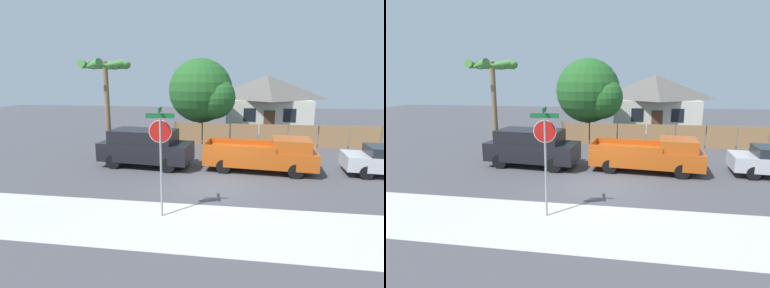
% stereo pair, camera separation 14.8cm
% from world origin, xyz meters
% --- Properties ---
extents(ground_plane, '(80.00, 80.00, 0.00)m').
position_xyz_m(ground_plane, '(0.00, 0.00, 0.00)').
color(ground_plane, '#47474C').
extents(sidewalk_strip, '(36.00, 3.20, 0.01)m').
position_xyz_m(sidewalk_strip, '(0.00, -3.60, 0.00)').
color(sidewalk_strip, beige).
rests_on(sidewalk_strip, ground).
extents(wooden_fence, '(13.62, 0.12, 1.60)m').
position_xyz_m(wooden_fence, '(3.35, 8.54, 0.75)').
color(wooden_fence, '#997047').
rests_on(wooden_fence, ground).
extents(house, '(7.72, 6.89, 4.92)m').
position_xyz_m(house, '(3.55, 16.60, 2.55)').
color(house, beige).
rests_on(house, ground).
extents(oak_tree, '(4.91, 4.67, 5.99)m').
position_xyz_m(oak_tree, '(-1.57, 10.09, 3.55)').
color(oak_tree, brown).
rests_on(oak_tree, ground).
extents(palm_tree, '(2.70, 2.91, 5.48)m').
position_xyz_m(palm_tree, '(-6.35, 4.09, 4.70)').
color(palm_tree, brown).
rests_on(palm_tree, ground).
extents(red_suv, '(4.83, 2.38, 1.91)m').
position_xyz_m(red_suv, '(-3.72, 2.60, 1.02)').
color(red_suv, black).
rests_on(red_suv, ground).
extents(orange_pickup, '(5.47, 2.43, 1.68)m').
position_xyz_m(orange_pickup, '(2.24, 2.57, 0.82)').
color(orange_pickup, '#B74C14').
rests_on(orange_pickup, ground).
extents(stop_sign, '(0.88, 0.79, 3.54)m').
position_xyz_m(stop_sign, '(-1.46, -3.05, 2.41)').
color(stop_sign, gray).
rests_on(stop_sign, ground).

